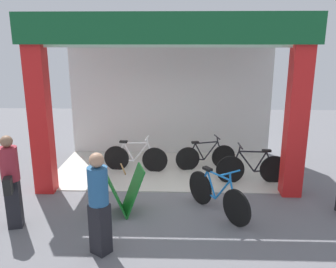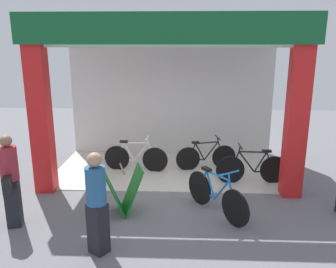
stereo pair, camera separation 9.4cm
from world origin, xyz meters
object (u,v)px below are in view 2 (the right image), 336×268
at_px(bicycle_inside_0, 136,158).
at_px(bicycle_parked_0, 216,195).
at_px(bicycle_inside_2, 253,168).
at_px(sandwich_board_sign, 123,191).
at_px(pedestrian_2, 10,181).
at_px(pedestrian_1, 97,203).
at_px(bicycle_inside_1, 206,157).

distance_m(bicycle_inside_0, bicycle_parked_0, 2.90).
height_order(bicycle_inside_0, bicycle_parked_0, bicycle_parked_0).
bearing_deg(bicycle_inside_2, sandwich_board_sign, -150.32).
distance_m(bicycle_inside_2, pedestrian_2, 5.16).
xyz_separation_m(pedestrian_1, pedestrian_2, (-1.72, 0.75, 0.02)).
xyz_separation_m(bicycle_inside_0, sandwich_board_sign, (0.06, -2.27, 0.10)).
bearing_deg(bicycle_inside_2, pedestrian_1, -135.39).
bearing_deg(sandwich_board_sign, pedestrian_2, -163.09).
distance_m(bicycle_inside_2, bicycle_parked_0, 1.84).
xyz_separation_m(bicycle_inside_1, pedestrian_1, (-1.91, -3.78, 0.50)).
bearing_deg(bicycle_inside_0, pedestrian_1, -91.68).
distance_m(bicycle_parked_0, sandwich_board_sign, 1.80).
height_order(pedestrian_1, pedestrian_2, pedestrian_2).
bearing_deg(bicycle_inside_1, pedestrian_2, -140.11).
bearing_deg(bicycle_inside_0, pedestrian_2, -122.68).
relative_size(bicycle_inside_1, pedestrian_2, 0.92).
bearing_deg(bicycle_parked_0, pedestrian_2, -170.60).
bearing_deg(bicycle_inside_2, bicycle_inside_0, 166.45).
distance_m(bicycle_parked_0, pedestrian_1, 2.43).
distance_m(bicycle_inside_1, bicycle_parked_0, 2.43).
height_order(bicycle_inside_2, pedestrian_2, pedestrian_2).
bearing_deg(pedestrian_2, sandwich_board_sign, 16.91).
bearing_deg(bicycle_parked_0, sandwich_board_sign, -178.84).
bearing_deg(bicycle_inside_2, bicycle_inside_1, 139.69).
height_order(bicycle_inside_1, sandwich_board_sign, sandwich_board_sign).
bearing_deg(pedestrian_2, bicycle_inside_1, 39.89).
bearing_deg(bicycle_inside_1, bicycle_inside_2, -40.31).
relative_size(bicycle_inside_1, sandwich_board_sign, 1.67).
relative_size(bicycle_inside_0, bicycle_inside_2, 0.97).
distance_m(sandwich_board_sign, pedestrian_2, 2.01).
xyz_separation_m(bicycle_inside_1, pedestrian_2, (-3.63, -3.03, 0.52)).
distance_m(sandwich_board_sign, pedestrian_1, 1.39).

